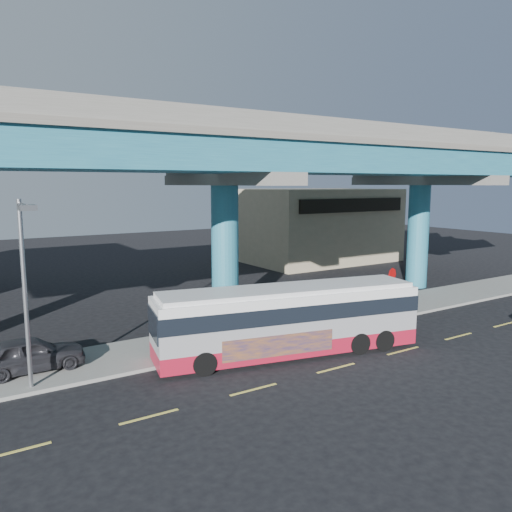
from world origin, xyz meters
TOP-DOWN VIEW (x-y plane):
  - ground at (0.00, 0.00)m, footprint 120.00×120.00m
  - sidewalk at (0.00, 5.50)m, footprint 70.00×4.00m
  - lane_markings at (-0.00, -0.30)m, footprint 58.00×0.12m
  - viaduct at (-0.00, 9.11)m, footprint 52.00×12.40m
  - building_beige at (18.00, 22.98)m, footprint 14.00×10.23m
  - transit_bus at (-0.63, 2.15)m, footprint 12.08×4.92m
  - parked_car at (-10.65, 5.65)m, footprint 1.81×4.17m
  - street_lamp at (-10.89, 3.47)m, footprint 0.50×2.27m
  - stop_sign at (8.08, 4.18)m, footprint 0.78×0.20m

SIDE VIEW (x-z plane):
  - ground at x=0.00m, z-range 0.00..0.00m
  - lane_markings at x=0.00m, z-range 0.00..0.01m
  - sidewalk at x=0.00m, z-range 0.00..0.15m
  - parked_car at x=-10.65m, z-range 0.15..1.55m
  - transit_bus at x=-0.63m, z-range 0.15..3.18m
  - stop_sign at x=8.08m, z-range 0.74..3.39m
  - building_beige at x=18.00m, z-range 0.01..7.01m
  - street_lamp at x=-10.89m, z-range 1.23..8.05m
  - viaduct at x=0.00m, z-range 3.29..14.99m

